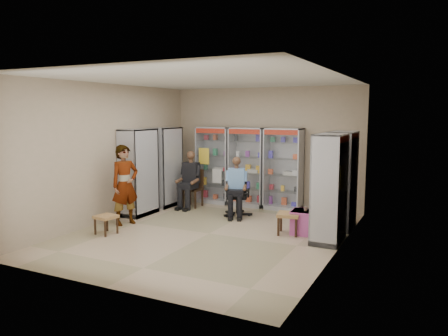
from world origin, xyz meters
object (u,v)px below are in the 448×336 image
at_px(cabinet_back_right, 283,169).
at_px(cabinet_right_near, 329,188).
at_px(cabinet_left_far, 165,167).
at_px(standing_man, 125,185).
at_px(cabinet_back_left, 215,165).
at_px(wooden_chair, 193,188).
at_px(woven_stool_b, 106,225).
at_px(cabinet_back_mid, 248,167).
at_px(pink_trunk, 305,222).
at_px(cabinet_left_near, 139,172).
at_px(office_chair, 237,194).
at_px(cabinet_right_far, 342,180).
at_px(woven_stool_a, 288,224).
at_px(seated_shopkeeper, 237,189).

xyz_separation_m(cabinet_back_right, cabinet_right_near, (1.63, -2.23, 0.00)).
relative_size(cabinet_left_far, standing_man, 1.17).
distance_m(cabinet_back_left, wooden_chair, 0.94).
height_order(wooden_chair, woven_stool_b, wooden_chair).
xyz_separation_m(cabinet_right_near, wooden_chair, (-3.78, 1.50, -0.53)).
bearing_deg(cabinet_back_mid, cabinet_back_right, 0.00).
bearing_deg(standing_man, cabinet_back_mid, -7.51).
bearing_deg(pink_trunk, woven_stool_b, -153.59).
distance_m(cabinet_left_near, office_chair, 2.35).
distance_m(cabinet_right_far, wooden_chair, 3.84).
distance_m(cabinet_back_mid, pink_trunk, 2.91).
bearing_deg(cabinet_right_near, cabinet_left_far, 73.75).
relative_size(cabinet_back_mid, cabinet_right_near, 1.00).
xyz_separation_m(cabinet_left_near, woven_stool_a, (3.65, -0.05, -0.79)).
relative_size(cabinet_back_right, cabinet_left_far, 1.00).
bearing_deg(cabinet_back_right, woven_stool_b, -123.33).
xyz_separation_m(cabinet_right_far, cabinet_left_far, (-4.46, 0.20, 0.00)).
distance_m(cabinet_right_near, pink_trunk, 0.99).
bearing_deg(cabinet_right_near, office_chair, 64.83).
bearing_deg(seated_shopkeeper, cabinet_right_far, -18.65).
height_order(cabinet_left_far, woven_stool_b, cabinet_left_far).
height_order(cabinet_left_far, standing_man, cabinet_left_far).
height_order(cabinet_right_near, cabinet_left_near, same).
xyz_separation_m(office_chair, woven_stool_b, (-1.68, -2.53, -0.32)).
height_order(cabinet_back_mid, cabinet_right_far, same).
height_order(cabinet_left_near, seated_shopkeeper, cabinet_left_near).
bearing_deg(office_chair, cabinet_right_near, -44.89).
bearing_deg(seated_shopkeeper, cabinet_left_far, 153.66).
bearing_deg(seated_shopkeeper, office_chair, 70.27).
xyz_separation_m(cabinet_back_left, woven_stool_b, (-0.50, -3.66, -0.81)).
relative_size(wooden_chair, office_chair, 0.93).
relative_size(cabinet_right_near, wooden_chair, 2.13).
height_order(cabinet_back_left, pink_trunk, cabinet_back_left).
bearing_deg(woven_stool_b, woven_stool_a, 26.13).
relative_size(cabinet_left_near, standing_man, 1.17).
bearing_deg(pink_trunk, cabinet_back_left, 147.35).
distance_m(cabinet_left_near, woven_stool_a, 3.73).
height_order(cabinet_back_left, woven_stool_b, cabinet_back_left).
bearing_deg(cabinet_left_far, cabinet_right_near, 73.75).
relative_size(cabinet_left_near, office_chair, 1.97).
xyz_separation_m(pink_trunk, woven_stool_a, (-0.28, -0.16, -0.02)).
xyz_separation_m(cabinet_back_right, woven_stool_b, (-2.40, -3.66, -0.81)).
distance_m(cabinet_left_far, cabinet_left_near, 1.10).
bearing_deg(cabinet_back_left, woven_stool_a, -37.42).
bearing_deg(wooden_chair, cabinet_left_near, -117.61).
xyz_separation_m(cabinet_back_left, wooden_chair, (-0.25, -0.73, -0.53)).
bearing_deg(standing_man, seated_shopkeeper, -25.49).
height_order(cabinet_right_far, cabinet_right_near, same).
bearing_deg(cabinet_right_far, pink_trunk, 145.84).
relative_size(seated_shopkeeper, woven_stool_a, 3.05).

